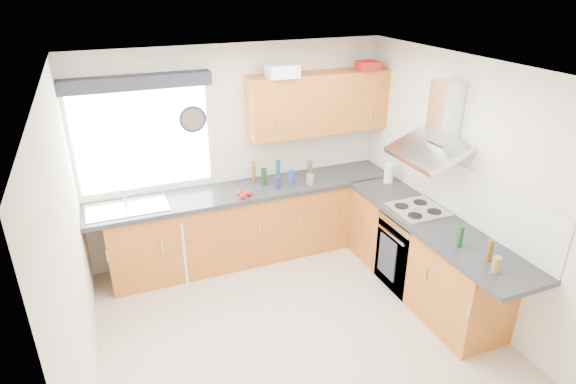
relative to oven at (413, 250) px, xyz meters
name	(u,v)px	position (x,y,z in m)	size (l,w,h in m)	color
ground_plane	(297,333)	(-1.50, -0.30, -0.42)	(3.60, 3.60, 0.00)	beige
ceiling	(300,72)	(-1.50, -0.30, 2.08)	(3.60, 3.60, 0.02)	white
wall_back	(238,153)	(-1.50, 1.50, 0.82)	(3.60, 0.02, 2.50)	silver
wall_front	(428,360)	(-1.50, -2.10, 0.82)	(3.60, 0.02, 2.50)	silver
wall_left	(73,261)	(-3.30, -0.30, 0.82)	(0.02, 3.60, 2.50)	silver
wall_right	(465,187)	(0.30, -0.30, 0.82)	(0.02, 3.60, 2.50)	silver
window	(143,139)	(-2.55, 1.49, 1.12)	(1.40, 0.02, 1.10)	white
window_blind	(137,82)	(-2.55, 1.40, 1.76)	(1.50, 0.18, 0.14)	#21242C
splashback	(444,182)	(0.29, 0.00, 0.75)	(0.01, 3.00, 0.54)	white
base_cab_back	(240,226)	(-1.60, 1.21, 0.01)	(3.00, 0.58, 0.86)	#A1561C
base_cab_corner	(358,205)	(0.00, 1.20, 0.01)	(0.60, 0.60, 0.86)	#A1561C
base_cab_right	(422,256)	(0.01, -0.15, 0.01)	(0.58, 2.10, 0.86)	#A1561C
worktop_back	(247,191)	(-1.50, 1.20, 0.46)	(3.60, 0.62, 0.05)	#262628
worktop_right	(435,225)	(0.00, -0.30, 0.46)	(0.62, 2.42, 0.05)	#262628
sink	(127,205)	(-2.83, 1.20, 0.52)	(0.84, 0.46, 0.10)	silver
oven	(413,250)	(0.00, 0.00, 0.00)	(0.56, 0.58, 0.85)	black
hob_plate	(418,209)	(0.00, 0.00, 0.49)	(0.52, 0.52, 0.01)	silver
extractor_hood	(436,130)	(0.10, 0.00, 1.34)	(0.52, 0.78, 0.66)	silver
upper_cabinets	(318,103)	(-0.55, 1.32, 1.38)	(1.70, 0.35, 0.70)	#A1561C
washing_machine	(164,244)	(-2.50, 1.22, -0.05)	(0.52, 0.50, 0.76)	white
wall_clock	(193,120)	(-2.00, 1.48, 1.29)	(0.30, 0.30, 0.04)	#21242C
casserole	(282,71)	(-1.04, 1.22, 1.79)	(0.33, 0.24, 0.14)	white
storage_box	(368,66)	(0.02, 1.22, 1.78)	(0.24, 0.20, 0.11)	#AE1917
utensil_pot	(310,179)	(-0.77, 1.05, 0.55)	(0.09, 0.09, 0.13)	gray
kitchen_roll	(389,173)	(0.12, 0.75, 0.60)	(0.11, 0.11, 0.24)	white
tomato_cluster	(244,194)	(-1.59, 1.00, 0.52)	(0.15, 0.15, 0.07)	#AD0F0B
jar_0	(254,172)	(-1.36, 1.37, 0.61)	(0.04, 0.04, 0.26)	brown
jar_1	(291,177)	(-0.97, 1.13, 0.57)	(0.06, 0.06, 0.17)	navy
jar_2	(277,182)	(-1.16, 1.10, 0.55)	(0.07, 0.07, 0.14)	navy
jar_3	(264,177)	(-1.27, 1.25, 0.58)	(0.07, 0.07, 0.20)	#123412
jar_4	(309,170)	(-0.69, 1.23, 0.58)	(0.06, 0.06, 0.19)	navy
jar_5	(278,170)	(-1.07, 1.30, 0.61)	(0.06, 0.06, 0.25)	navy
bottle_0	(490,250)	(-0.03, -1.05, 0.59)	(0.05, 0.05, 0.21)	brown
bottle_1	(496,265)	(-0.10, -1.21, 0.56)	(0.07, 0.07, 0.15)	olive
bottle_2	(460,236)	(-0.10, -0.76, 0.59)	(0.06, 0.06, 0.21)	#16401B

